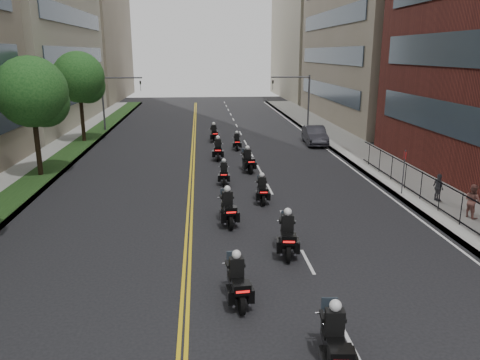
% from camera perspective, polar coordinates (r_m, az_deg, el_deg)
% --- Properties ---
extents(sidewalk_right, '(4.00, 90.00, 0.15)m').
position_cam_1_polar(sidewalk_right, '(34.73, 16.92, 1.72)').
color(sidewalk_right, gray).
rests_on(sidewalk_right, ground).
extents(sidewalk_left, '(4.00, 90.00, 0.15)m').
position_cam_1_polar(sidewalk_left, '(34.15, -23.85, 0.84)').
color(sidewalk_left, gray).
rests_on(sidewalk_left, ground).
extents(grass_strip, '(2.00, 90.00, 0.04)m').
position_cam_1_polar(grass_strip, '(33.87, -22.59, 1.03)').
color(grass_strip, '#183412').
rests_on(grass_strip, sidewalk_left).
extents(building_right_far, '(15.00, 28.00, 26.00)m').
position_cam_1_polar(building_right_far, '(87.39, 10.45, 18.43)').
color(building_right_far, gray).
rests_on(building_right_far, ground).
extents(building_left_far, '(16.00, 28.00, 26.00)m').
position_cam_1_polar(building_left_far, '(87.10, -19.96, 17.82)').
color(building_left_far, '#776C57').
rests_on(building_left_far, ground).
extents(iron_fence, '(0.05, 28.00, 1.50)m').
position_cam_1_polar(iron_fence, '(22.89, 26.59, -3.99)').
color(iron_fence, black).
rests_on(iron_fence, sidewalk_right).
extents(traffic_signal_right, '(4.09, 0.20, 5.60)m').
position_cam_1_polar(traffic_signal_right, '(49.60, 7.30, 10.39)').
color(traffic_signal_right, '#3F3F44').
rests_on(traffic_signal_right, ground).
extents(traffic_signal_left, '(4.09, 0.20, 5.60)m').
position_cam_1_polar(traffic_signal_left, '(49.28, -15.30, 9.95)').
color(traffic_signal_left, '#3F3F44').
rests_on(traffic_signal_left, ground).
extents(motorcycle_1, '(0.70, 2.50, 1.85)m').
position_cam_1_polar(motorcycle_1, '(12.75, 11.45, -18.85)').
color(motorcycle_1, black).
rests_on(motorcycle_1, ground).
extents(motorcycle_2, '(0.65, 2.37, 1.75)m').
position_cam_1_polar(motorcycle_2, '(15.36, -0.33, -12.37)').
color(motorcycle_2, black).
rests_on(motorcycle_2, ground).
extents(motorcycle_3, '(0.76, 2.54, 1.88)m').
position_cam_1_polar(motorcycle_3, '(18.87, 5.79, -6.84)').
color(motorcycle_3, black).
rests_on(motorcycle_3, ground).
extents(motorcycle_4, '(0.67, 2.49, 1.84)m').
position_cam_1_polar(motorcycle_4, '(21.95, -1.48, -3.58)').
color(motorcycle_4, black).
rests_on(motorcycle_4, ground).
extents(motorcycle_5, '(0.51, 2.19, 1.62)m').
position_cam_1_polar(motorcycle_5, '(25.20, 2.70, -1.30)').
color(motorcycle_5, black).
rests_on(motorcycle_5, ground).
extents(motorcycle_6, '(0.51, 2.10, 1.55)m').
position_cam_1_polar(motorcycle_6, '(28.77, -1.97, 0.76)').
color(motorcycle_6, black).
rests_on(motorcycle_6, ground).
extents(motorcycle_7, '(0.72, 2.40, 1.77)m').
position_cam_1_polar(motorcycle_7, '(31.67, 0.96, 2.28)').
color(motorcycle_7, black).
rests_on(motorcycle_7, ground).
extents(motorcycle_8, '(0.59, 2.47, 1.82)m').
position_cam_1_polar(motorcycle_8, '(35.31, -2.70, 3.66)').
color(motorcycle_8, black).
rests_on(motorcycle_8, ground).
extents(motorcycle_9, '(0.49, 2.11, 1.56)m').
position_cam_1_polar(motorcycle_9, '(39.02, -0.38, 4.63)').
color(motorcycle_9, black).
rests_on(motorcycle_9, ground).
extents(motorcycle_10, '(0.63, 2.38, 1.76)m').
position_cam_1_polar(motorcycle_10, '(42.60, -3.18, 5.62)').
color(motorcycle_10, black).
rests_on(motorcycle_10, ground).
extents(parked_sedan, '(1.97, 4.90, 1.58)m').
position_cam_1_polar(parked_sedan, '(41.80, 9.10, 5.40)').
color(parked_sedan, black).
rests_on(parked_sedan, ground).
extents(pedestrian_b, '(0.82, 0.94, 1.65)m').
position_cam_1_polar(pedestrian_b, '(24.97, 26.47, -2.29)').
color(pedestrian_b, '#91594F').
rests_on(pedestrian_b, sidewalk_right).
extents(pedestrian_c, '(0.40, 0.89, 1.49)m').
position_cam_1_polar(pedestrian_c, '(26.99, 23.02, -0.84)').
color(pedestrian_c, '#414149').
rests_on(pedestrian_c, sidewalk_right).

